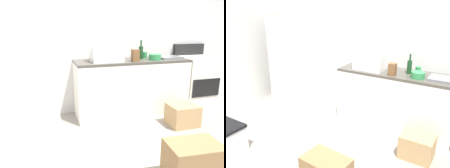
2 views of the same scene
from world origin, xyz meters
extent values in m
plane|color=gray|center=(0.00, 0.00, 0.00)|extent=(6.00, 6.00, 0.00)
cube|color=silver|center=(0.00, 1.55, 1.30)|extent=(5.00, 0.10, 2.60)
cube|color=silver|center=(0.30, 1.20, 0.43)|extent=(1.80, 0.60, 0.86)
cube|color=#4C473F|center=(0.30, 1.20, 0.88)|extent=(1.80, 0.60, 0.04)
cube|color=white|center=(-1.75, 1.15, 0.82)|extent=(0.68, 0.66, 1.64)
cube|color=white|center=(-0.13, 1.14, 1.04)|extent=(0.46, 0.34, 0.27)
cube|color=slate|center=(0.95, 1.18, 0.92)|extent=(0.36, 0.32, 0.03)
cylinder|color=#193F1E|center=(0.46, 1.23, 1.00)|extent=(0.07, 0.07, 0.20)
cylinder|color=#193F1E|center=(0.46, 1.23, 1.15)|extent=(0.03, 0.03, 0.10)
cylinder|color=#338C4C|center=(0.58, 1.31, 0.95)|extent=(0.08, 0.08, 0.10)
cube|color=brown|center=(0.28, 1.02, 0.99)|extent=(0.10, 0.10, 0.18)
cylinder|color=#338C4C|center=(0.64, 1.08, 0.95)|extent=(0.19, 0.19, 0.09)
cube|color=tan|center=(0.85, 0.54, 0.16)|extent=(0.41, 0.35, 0.31)
cube|color=silver|center=(-1.37, -0.68, 0.17)|extent=(0.44, 0.34, 0.34)
camera|label=1|loc=(-1.01, -2.05, 1.42)|focal=35.54mm
camera|label=2|loc=(1.41, -2.27, 1.95)|focal=38.68mm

